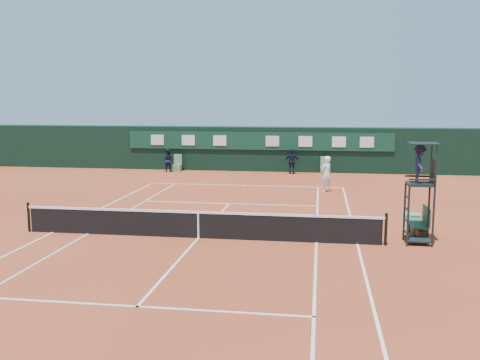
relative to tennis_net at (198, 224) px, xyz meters
name	(u,v)px	position (x,y,z in m)	size (l,w,h in m)	color
ground	(199,238)	(0.00, 0.00, -0.51)	(90.00, 90.00, 0.00)	#B34B2A
court_lines	(198,238)	(0.00, 0.00, -0.50)	(11.05, 23.85, 0.01)	silver
tennis_net	(198,224)	(0.00, 0.00, 0.00)	(12.90, 0.10, 1.10)	black
back_wall	(259,149)	(0.00, 18.74, 1.00)	(40.00, 1.65, 3.00)	black
linesman_chair_left	(177,166)	(-5.50, 17.48, -0.19)	(0.55, 0.50, 1.15)	#55825B
linesman_chair_right	(325,169)	(4.50, 17.48, -0.19)	(0.55, 0.50, 1.15)	#537E61
umpire_chair	(420,172)	(7.49, 0.41, 1.95)	(0.96, 0.95, 3.42)	black
player_bench	(422,221)	(7.79, 1.33, 0.09)	(0.56, 1.20, 1.10)	#1B4529
tennis_bag	(420,233)	(7.77, 1.39, -0.37)	(0.33, 0.75, 0.28)	black
cooler	(412,222)	(7.59, 2.22, -0.18)	(0.57, 0.57, 0.65)	white
tennis_ball	(249,203)	(0.93, 6.58, -0.48)	(0.06, 0.06, 0.06)	gold
player	(326,174)	(4.53, 10.46, 0.44)	(0.69, 0.46, 1.90)	white
ball_kid_left	(168,160)	(-6.05, 17.08, 0.27)	(0.75, 0.59, 1.55)	black
ball_kid_right	(292,162)	(2.37, 17.16, 0.32)	(0.97, 0.40, 1.65)	black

